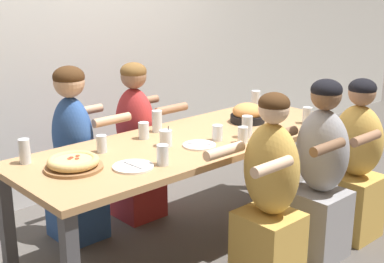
# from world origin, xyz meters

# --- Properties ---
(ground_plane) EXTENTS (18.00, 18.00, 0.00)m
(ground_plane) POSITION_xyz_m (0.00, 0.00, 0.00)
(ground_plane) COLOR #514C47
(ground_plane) RESTS_ON ground
(dining_table) EXTENTS (2.36, 0.84, 0.76)m
(dining_table) POSITION_xyz_m (0.00, 0.00, 0.68)
(dining_table) COLOR tan
(dining_table) RESTS_ON ground
(pizza_board_main) EXTENTS (0.32, 0.32, 0.07)m
(pizza_board_main) POSITION_xyz_m (-0.85, 0.02, 0.79)
(pizza_board_main) COLOR #996B42
(pizza_board_main) RESTS_ON dining_table
(skillet_bowl) EXTENTS (0.36, 0.25, 0.14)m
(skillet_bowl) POSITION_xyz_m (0.58, 0.04, 0.82)
(skillet_bowl) COLOR black
(skillet_bowl) RESTS_ON dining_table
(empty_plate_a) EXTENTS (0.23, 0.23, 0.02)m
(empty_plate_a) POSITION_xyz_m (-0.60, -0.18, 0.77)
(empty_plate_a) COLOR white
(empty_plate_a) RESTS_ON dining_table
(empty_plate_b) EXTENTS (0.21, 0.21, 0.02)m
(empty_plate_b) POSITION_xyz_m (-0.07, -0.14, 0.77)
(empty_plate_b) COLOR white
(empty_plate_b) RESTS_ON dining_table
(cocktail_glass_blue) EXTENTS (0.08, 0.08, 0.13)m
(cocktail_glass_blue) POSITION_xyz_m (-0.22, -0.00, 0.81)
(cocktail_glass_blue) COLOR silver
(cocktail_glass_blue) RESTS_ON dining_table
(drinking_glass_a) EXTENTS (0.07, 0.07, 0.12)m
(drinking_glass_a) POSITION_xyz_m (0.86, -0.27, 0.81)
(drinking_glass_a) COLOR silver
(drinking_glass_a) RESTS_ON dining_table
(drinking_glass_b) EXTENTS (0.07, 0.07, 0.12)m
(drinking_glass_b) POSITION_xyz_m (-0.45, -0.25, 0.81)
(drinking_glass_b) COLOR silver
(drinking_glass_b) RESTS_ON dining_table
(drinking_glass_c) EXTENTS (0.06, 0.06, 0.14)m
(drinking_glass_c) POSITION_xyz_m (-1.00, 0.29, 0.82)
(drinking_glass_c) COLOR silver
(drinking_glass_c) RESTS_ON dining_table
(drinking_glass_d) EXTENTS (0.07, 0.07, 0.14)m
(drinking_glass_d) POSITION_xyz_m (0.29, -0.21, 0.83)
(drinking_glass_d) COLOR silver
(drinking_glass_d) RESTS_ON dining_table
(drinking_glass_e) EXTENTS (0.07, 0.07, 0.13)m
(drinking_glass_e) POSITION_xyz_m (0.99, 0.32, 0.82)
(drinking_glass_e) COLOR silver
(drinking_glass_e) RESTS_ON dining_table
(drinking_glass_f) EXTENTS (0.07, 0.07, 0.11)m
(drinking_glass_f) POSITION_xyz_m (-0.22, 0.22, 0.81)
(drinking_glass_f) COLOR silver
(drinking_glass_f) RESTS_ON dining_table
(drinking_glass_g) EXTENTS (0.06, 0.06, 0.10)m
(drinking_glass_g) POSITION_xyz_m (-0.58, 0.16, 0.81)
(drinking_glass_g) COLOR silver
(drinking_glass_g) RESTS_ON dining_table
(drinking_glass_h) EXTENTS (0.06, 0.06, 0.10)m
(drinking_glass_h) POSITION_xyz_m (0.18, -0.28, 0.81)
(drinking_glass_h) COLOR silver
(drinking_glass_h) RESTS_ON dining_table
(drinking_glass_i) EXTENTS (0.07, 0.07, 0.10)m
(drinking_glass_i) POSITION_xyz_m (0.10, -0.13, 0.80)
(drinking_glass_i) COLOR silver
(drinking_glass_i) RESTS_ON dining_table
(drinking_glass_j) EXTENTS (0.07, 0.07, 0.15)m
(drinking_glass_j) POSITION_xyz_m (-0.06, 0.28, 0.82)
(drinking_glass_j) COLOR silver
(drinking_glass_j) RESTS_ON dining_table
(diner_near_center) EXTENTS (0.51, 0.40, 1.17)m
(diner_near_center) POSITION_xyz_m (0.02, -0.64, 0.53)
(diner_near_center) COLOR gold
(diner_near_center) RESTS_ON ground
(diner_near_right) EXTENTS (0.51, 0.40, 1.13)m
(diner_near_right) POSITION_xyz_m (0.93, -0.64, 0.51)
(diner_near_right) COLOR gold
(diner_near_right) RESTS_ON ground
(diner_far_midleft) EXTENTS (0.51, 0.40, 1.21)m
(diner_far_midleft) POSITION_xyz_m (-0.50, 0.64, 0.57)
(diner_far_midleft) COLOR #2D5193
(diner_far_midleft) RESTS_ON ground
(diner_near_midright) EXTENTS (0.51, 0.40, 1.18)m
(diner_near_midright) POSITION_xyz_m (0.51, -0.64, 0.54)
(diner_near_midright) COLOR #99999E
(diner_near_midright) RESTS_ON ground
(diner_far_center) EXTENTS (0.51, 0.40, 1.18)m
(diner_far_center) POSITION_xyz_m (0.02, 0.64, 0.54)
(diner_far_center) COLOR #B22D2D
(diner_far_center) RESTS_ON ground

